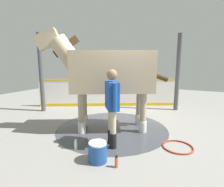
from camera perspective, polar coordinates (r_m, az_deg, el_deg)
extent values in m
cube|color=gray|center=(5.09, 2.82, -10.61)|extent=(16.00, 16.00, 0.02)
cylinder|color=#42444C|center=(4.93, 0.00, -11.14)|extent=(2.99, 2.99, 0.00)
cube|color=white|center=(7.23, -0.65, 0.05)|extent=(2.76, 5.05, 1.05)
cube|color=gold|center=(7.15, -0.66, 4.44)|extent=(2.78, 5.06, 0.06)
cube|color=gold|center=(7.33, -0.64, -3.54)|extent=(2.76, 5.05, 0.12)
cylinder|color=#4C4C51|center=(6.86, -21.88, 6.16)|extent=(0.16, 0.16, 2.80)
cylinder|color=#4C4C51|center=(6.97, 20.47, 6.30)|extent=(0.16, 0.16, 2.80)
cube|color=tan|center=(4.60, 0.00, 7.13)|extent=(1.87, 2.29, 1.02)
cylinder|color=tan|center=(4.54, -9.84, -6.26)|extent=(0.16, 0.16, 1.04)
cylinder|color=silver|center=(4.66, -9.70, -10.69)|extent=(0.20, 0.20, 0.29)
cylinder|color=tan|center=(5.07, -8.98, -4.49)|extent=(0.16, 0.16, 1.04)
cylinder|color=silver|center=(5.18, -8.87, -8.51)|extent=(0.20, 0.20, 0.29)
cylinder|color=tan|center=(4.59, 9.97, -6.08)|extent=(0.16, 0.16, 1.04)
cylinder|color=silver|center=(4.71, 9.82, -10.47)|extent=(0.20, 0.20, 0.29)
cylinder|color=tan|center=(5.12, 8.70, -4.35)|extent=(0.16, 0.16, 1.04)
cylinder|color=silver|center=(5.23, 8.59, -8.33)|extent=(0.20, 0.20, 0.29)
cylinder|color=tan|center=(4.71, -14.48, 12.64)|extent=(0.79, 0.94, 0.90)
cube|color=#382819|center=(4.72, -14.57, 14.48)|extent=(0.38, 0.63, 0.55)
cube|color=tan|center=(4.85, -19.99, 16.08)|extent=(0.56, 0.71, 0.56)
cylinder|color=#382819|center=(4.78, 13.72, 5.76)|extent=(0.44, 0.67, 0.35)
cylinder|color=black|center=(4.03, -0.31, -13.67)|extent=(0.15, 0.15, 0.33)
cylinder|color=#C6B793|center=(3.89, -0.32, -8.14)|extent=(0.13, 0.13, 0.49)
cylinder|color=black|center=(3.84, 0.32, -14.93)|extent=(0.15, 0.15, 0.33)
cylinder|color=#C6B793|center=(3.69, 0.33, -9.17)|extent=(0.13, 0.13, 0.49)
cube|color=#19479E|center=(3.65, 0.00, -0.66)|extent=(0.51, 0.47, 0.58)
cylinder|color=#19479E|center=(3.93, -0.83, 0.32)|extent=(0.09, 0.09, 0.55)
cylinder|color=#19479E|center=(3.37, 0.96, -1.32)|extent=(0.09, 0.09, 0.55)
sphere|color=#936B4C|center=(3.59, 0.00, 6.10)|extent=(0.22, 0.22, 0.22)
cylinder|color=#1E478C|center=(3.40, -4.65, -18.45)|extent=(0.35, 0.35, 0.34)
cylinder|color=white|center=(3.31, -4.70, -15.67)|extent=(0.32, 0.32, 0.03)
cylinder|color=white|center=(3.90, -11.59, -16.01)|extent=(0.06, 0.06, 0.17)
cylinder|color=white|center=(3.85, -11.65, -14.59)|extent=(0.04, 0.04, 0.04)
cylinder|color=#CC5933|center=(3.26, 1.46, -21.34)|extent=(0.06, 0.06, 0.18)
cylinder|color=black|center=(3.20, 1.46, -19.66)|extent=(0.04, 0.04, 0.04)
torus|color=#B72D1E|center=(4.16, 20.44, -15.80)|extent=(0.64, 0.64, 0.03)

